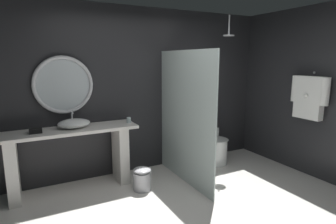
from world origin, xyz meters
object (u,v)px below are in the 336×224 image
object	(u,v)px
round_wall_mirror	(63,85)
hanging_bathrobe	(309,96)
rain_shower_head	(229,33)
tumbler_cup	(129,120)
tissue_box	(36,131)
waste_bin	(142,179)
toilet	(213,147)
vessel_sink	(74,123)

from	to	relation	value
round_wall_mirror	hanging_bathrobe	bearing A→B (deg)	-22.67
rain_shower_head	tumbler_cup	bearing A→B (deg)	174.41
tissue_box	hanging_bathrobe	world-z (taller)	hanging_bathrobe
rain_shower_head	waste_bin	xyz separation A→B (m)	(-1.66, -0.27, -2.05)
tumbler_cup	tissue_box	bearing A→B (deg)	179.70
toilet	round_wall_mirror	bearing A→B (deg)	173.30
tissue_box	hanging_bathrobe	distance (m)	3.91
tissue_box	round_wall_mirror	xyz separation A→B (m)	(0.41, 0.25, 0.55)
rain_shower_head	round_wall_mirror	bearing A→B (deg)	170.59
round_wall_mirror	rain_shower_head	bearing A→B (deg)	-9.41
tissue_box	waste_bin	bearing A→B (deg)	-19.22
rain_shower_head	toilet	distance (m)	1.95
round_wall_mirror	waste_bin	world-z (taller)	round_wall_mirror
tissue_box	toilet	world-z (taller)	tissue_box
hanging_bathrobe	tissue_box	bearing A→B (deg)	163.01
tumbler_cup	toilet	distance (m)	1.68
waste_bin	round_wall_mirror	bearing A→B (deg)	141.44
tumbler_cup	toilet	size ratio (longest dim) A/B	0.14
tissue_box	toilet	xyz separation A→B (m)	(2.80, -0.03, -0.63)
tumbler_cup	waste_bin	world-z (taller)	tumbler_cup
rain_shower_head	vessel_sink	bearing A→B (deg)	174.69
tumbler_cup	waste_bin	xyz separation A→B (m)	(0.02, -0.44, -0.75)
round_wall_mirror	toilet	bearing A→B (deg)	-6.70
toilet	waste_bin	size ratio (longest dim) A/B	1.82
tissue_box	rain_shower_head	size ratio (longest dim) A/B	0.46
hanging_bathrobe	waste_bin	xyz separation A→B (m)	(-2.45, 0.69, -1.10)
vessel_sink	round_wall_mirror	bearing A→B (deg)	112.27
tumbler_cup	toilet	xyz separation A→B (m)	(1.55, -0.03, -0.64)
vessel_sink	tumbler_cup	size ratio (longest dim) A/B	5.15
rain_shower_head	waste_bin	distance (m)	2.65
waste_bin	tissue_box	bearing A→B (deg)	160.78
hanging_bathrobe	round_wall_mirror	bearing A→B (deg)	157.33
vessel_sink	hanging_bathrobe	world-z (taller)	hanging_bathrobe
tumbler_cup	tissue_box	distance (m)	1.25
round_wall_mirror	toilet	size ratio (longest dim) A/B	1.36
vessel_sink	tumbler_cup	xyz separation A→B (m)	(0.77, -0.06, -0.02)
hanging_bathrobe	vessel_sink	bearing A→B (deg)	159.76
hanging_bathrobe	waste_bin	bearing A→B (deg)	164.19
tumbler_cup	rain_shower_head	distance (m)	2.13
tissue_box	hanging_bathrobe	bearing A→B (deg)	-16.99
vessel_sink	toilet	xyz separation A→B (m)	(2.32, -0.09, -0.66)
round_wall_mirror	waste_bin	size ratio (longest dim) A/B	2.48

